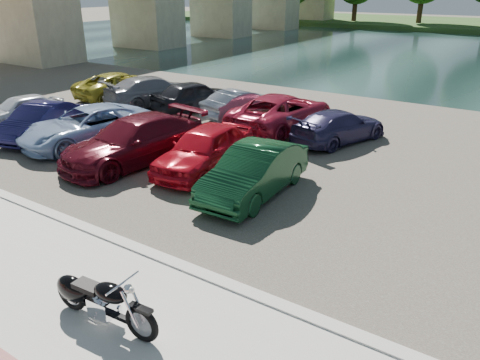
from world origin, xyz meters
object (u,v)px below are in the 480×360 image
at_px(motorcycle, 95,298).
at_px(car_1, 39,121).
at_px(car_0, 21,110).
at_px(car_2, 88,126).

xyz_separation_m(motorcycle, car_1, (-10.42, 6.17, 0.14)).
xyz_separation_m(car_0, car_1, (2.40, -0.77, 0.04)).
bearing_deg(motorcycle, car_0, 147.88).
distance_m(motorcycle, car_2, 10.53).
relative_size(motorcycle, car_2, 0.46).
height_order(car_0, car_2, car_2).
distance_m(motorcycle, car_1, 12.11).
bearing_deg(car_1, motorcycle, -48.00).
relative_size(motorcycle, car_1, 0.59).
relative_size(motorcycle, car_0, 0.64).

